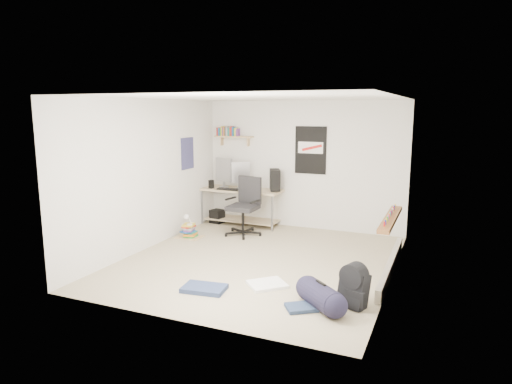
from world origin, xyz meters
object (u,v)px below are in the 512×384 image
at_px(book_stack, 189,229).
at_px(desk, 242,207).
at_px(backpack, 354,290).
at_px(duffel_bag, 321,297).
at_px(office_chair, 243,209).

bearing_deg(book_stack, desk, 69.30).
bearing_deg(desk, backpack, -70.31).
relative_size(backpack, book_stack, 0.93).
bearing_deg(backpack, duffel_bag, -127.59).
distance_m(desk, book_stack, 1.39).
distance_m(desk, backpack, 4.24).
height_order(desk, office_chair, office_chair).
bearing_deg(desk, office_chair, -87.88).
bearing_deg(duffel_bag, book_stack, -171.68).
xyz_separation_m(duffel_bag, book_stack, (-3.03, 2.03, 0.01)).
bearing_deg(book_stack, duffel_bag, -33.77).
xyz_separation_m(backpack, book_stack, (-3.38, 1.81, -0.05)).
height_order(duffel_bag, book_stack, duffel_bag).
distance_m(desk, duffel_bag, 4.18).
xyz_separation_m(office_chair, book_stack, (-0.84, -0.54, -0.34)).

